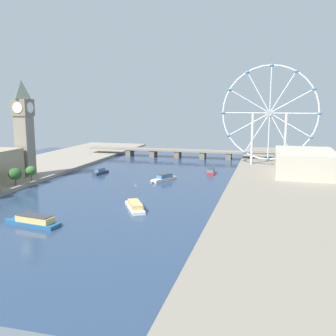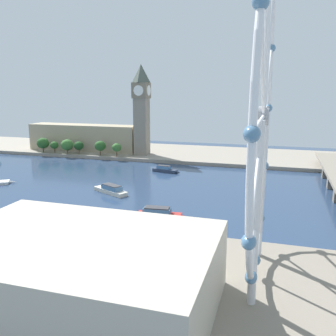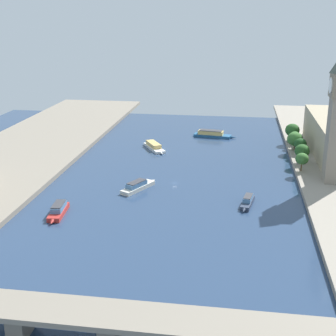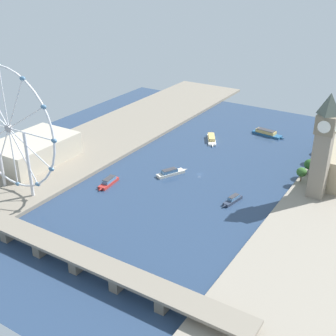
{
  "view_description": "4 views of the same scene",
  "coord_description": "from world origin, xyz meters",
  "px_view_note": "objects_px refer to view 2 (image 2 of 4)",
  "views": [
    {
      "loc": [
        106.58,
        -295.44,
        66.35
      ],
      "look_at": [
        20.55,
        27.88,
        8.72
      ],
      "focal_mm": 41.34,
      "sensor_mm": 36.0,
      "label": 1
    },
    {
      "loc": [
        217.7,
        110.93,
        62.87
      ],
      "look_at": [
        24.66,
        52.57,
        19.1
      ],
      "focal_mm": 39.13,
      "sensor_mm": 36.0,
      "label": 2
    },
    {
      "loc": [
        -37.18,
        276.1,
        101.4
      ],
      "look_at": [
        2.65,
        10.59,
        13.21
      ],
      "focal_mm": 50.78,
      "sensor_mm": 36.0,
      "label": 3
    },
    {
      "loc": [
        -157.97,
        303.57,
        168.67
      ],
      "look_at": [
        15.44,
        26.59,
        12.66
      ],
      "focal_mm": 47.11,
      "sensor_mm": 36.0,
      "label": 4
    }
  ],
  "objects_px": {
    "clock_tower": "(142,108)",
    "parliament_block": "(84,137)",
    "riverside_hall": "(78,273)",
    "tour_boat_2": "(165,170)",
    "tour_boat_4": "(159,214)",
    "ferris_wheel": "(263,119)",
    "tour_boat_3": "(110,190)"
  },
  "relations": [
    {
      "from": "ferris_wheel",
      "to": "tour_boat_4",
      "type": "bearing_deg",
      "value": -135.65
    },
    {
      "from": "clock_tower",
      "to": "riverside_hall",
      "type": "bearing_deg",
      "value": 16.67
    },
    {
      "from": "ferris_wheel",
      "to": "riverside_hall",
      "type": "xyz_separation_m",
      "value": [
        32.16,
        -45.76,
        -40.69
      ]
    },
    {
      "from": "riverside_hall",
      "to": "tour_boat_2",
      "type": "height_order",
      "value": "riverside_hall"
    },
    {
      "from": "parliament_block",
      "to": "tour_boat_4",
      "type": "height_order",
      "value": "parliament_block"
    },
    {
      "from": "parliament_block",
      "to": "ferris_wheel",
      "type": "relative_size",
      "value": 1.11
    },
    {
      "from": "riverside_hall",
      "to": "clock_tower",
      "type": "bearing_deg",
      "value": -163.33
    },
    {
      "from": "clock_tower",
      "to": "riverside_hall",
      "type": "relative_size",
      "value": 1.09
    },
    {
      "from": "tour_boat_2",
      "to": "tour_boat_3",
      "type": "height_order",
      "value": "tour_boat_3"
    },
    {
      "from": "ferris_wheel",
      "to": "tour_boat_4",
      "type": "xyz_separation_m",
      "value": [
        -50.54,
        -49.4,
        -51.75
      ]
    },
    {
      "from": "tour_boat_4",
      "to": "riverside_hall",
      "type": "bearing_deg",
      "value": -93.5
    },
    {
      "from": "riverside_hall",
      "to": "tour_boat_3",
      "type": "bearing_deg",
      "value": -158.24
    },
    {
      "from": "ferris_wheel",
      "to": "tour_boat_3",
      "type": "relative_size",
      "value": 3.47
    },
    {
      "from": "riverside_hall",
      "to": "tour_boat_4",
      "type": "distance_m",
      "value": 83.51
    },
    {
      "from": "clock_tower",
      "to": "parliament_block",
      "type": "height_order",
      "value": "clock_tower"
    },
    {
      "from": "parliament_block",
      "to": "tour_boat_3",
      "type": "bearing_deg",
      "value": 35.17
    },
    {
      "from": "riverside_hall",
      "to": "tour_boat_2",
      "type": "distance_m",
      "value": 184.39
    },
    {
      "from": "parliament_block",
      "to": "ferris_wheel",
      "type": "distance_m",
      "value": 277.21
    },
    {
      "from": "parliament_block",
      "to": "ferris_wheel",
      "type": "height_order",
      "value": "ferris_wheel"
    },
    {
      "from": "clock_tower",
      "to": "tour_boat_2",
      "type": "height_order",
      "value": "clock_tower"
    },
    {
      "from": "tour_boat_2",
      "to": "parliament_block",
      "type": "bearing_deg",
      "value": 160.67
    },
    {
      "from": "clock_tower",
      "to": "tour_boat_3",
      "type": "relative_size",
      "value": 2.82
    },
    {
      "from": "clock_tower",
      "to": "riverside_hall",
      "type": "height_order",
      "value": "clock_tower"
    },
    {
      "from": "ferris_wheel",
      "to": "tour_boat_4",
      "type": "height_order",
      "value": "ferris_wheel"
    },
    {
      "from": "parliament_block",
      "to": "riverside_hall",
      "type": "xyz_separation_m",
      "value": [
        240.06,
        133.56,
        -2.31
      ]
    },
    {
      "from": "parliament_block",
      "to": "riverside_hall",
      "type": "bearing_deg",
      "value": 29.09
    },
    {
      "from": "ferris_wheel",
      "to": "tour_boat_3",
      "type": "height_order",
      "value": "ferris_wheel"
    },
    {
      "from": "clock_tower",
      "to": "parliament_block",
      "type": "xyz_separation_m",
      "value": [
        -6.96,
        -63.76,
        -29.77
      ]
    },
    {
      "from": "tour_boat_4",
      "to": "clock_tower",
      "type": "bearing_deg",
      "value": 107.72
    },
    {
      "from": "clock_tower",
      "to": "parliament_block",
      "type": "distance_m",
      "value": 70.71
    },
    {
      "from": "ferris_wheel",
      "to": "riverside_hall",
      "type": "relative_size",
      "value": 1.35
    },
    {
      "from": "parliament_block",
      "to": "tour_boat_3",
      "type": "relative_size",
      "value": 3.87
    }
  ]
}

